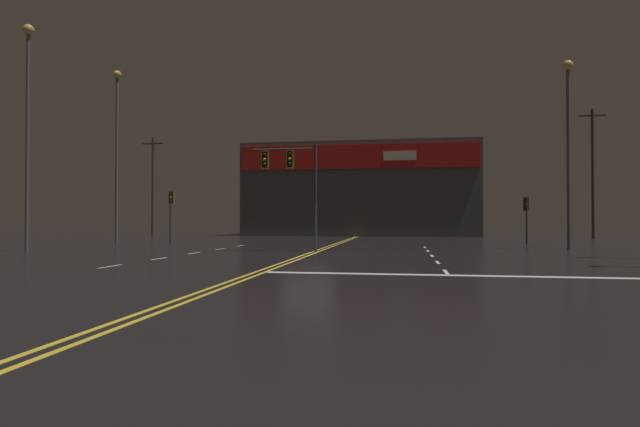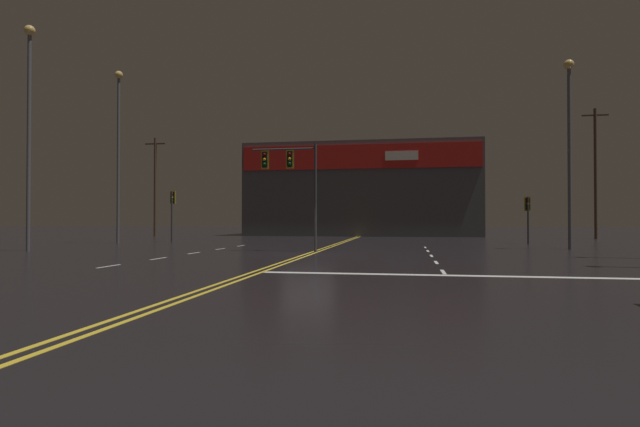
{
  "view_description": "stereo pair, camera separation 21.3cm",
  "coord_description": "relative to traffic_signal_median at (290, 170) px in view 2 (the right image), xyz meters",
  "views": [
    {
      "loc": [
        4.38,
        -23.37,
        1.63
      ],
      "look_at": [
        0.0,
        3.46,
        2.0
      ],
      "focal_mm": 28.0,
      "sensor_mm": 36.0,
      "label": 1
    },
    {
      "loc": [
        4.59,
        -23.33,
        1.63
      ],
      "look_at": [
        0.0,
        3.46,
        2.0
      ],
      "focal_mm": 28.0,
      "sensor_mm": 36.0,
      "label": 2
    }
  ],
  "objects": [
    {
      "name": "streetlight_near_right",
      "position": [
        -13.76,
        -2.16,
        3.16
      ],
      "size": [
        0.56,
        0.56,
        12.06
      ],
      "color": "#59595E",
      "rests_on": "ground"
    },
    {
      "name": "traffic_signal_corner_northeast",
      "position": [
        14.31,
        10.47,
        -1.89
      ],
      "size": [
        0.42,
        0.36,
        3.26
      ],
      "color": "#38383D",
      "rests_on": "ground"
    },
    {
      "name": "road_markings",
      "position": [
        2.68,
        -4.09,
        -4.28
      ],
      "size": [
        17.13,
        60.0,
        0.01
      ],
      "color": "gold",
      "rests_on": "ground"
    },
    {
      "name": "traffic_signal_corner_northwest",
      "position": [
        -11.32,
        9.53,
        -1.45
      ],
      "size": [
        0.42,
        0.36,
        3.85
      ],
      "color": "#38383D",
      "rests_on": "ground"
    },
    {
      "name": "streetlight_near_left",
      "position": [
        15.08,
        4.09,
        2.4
      ],
      "size": [
        0.56,
        0.56,
        10.64
      ],
      "color": "#59595E",
      "rests_on": "ground"
    },
    {
      "name": "streetlight_far_right",
      "position": [
        -14.0,
        6.62,
        3.25
      ],
      "size": [
        0.56,
        0.56,
        12.22
      ],
      "color": "#59595E",
      "rests_on": "ground"
    },
    {
      "name": "building_backdrop",
      "position": [
        1.43,
        28.83,
        0.56
      ],
      "size": [
        24.25,
        10.23,
        9.66
      ],
      "color": "#4C4C51",
      "rests_on": "ground"
    },
    {
      "name": "utility_pole_row",
      "position": [
        3.03,
        21.51,
        1.32
      ],
      "size": [
        43.84,
        0.26,
        11.48
      ],
      "color": "#4C3828",
      "rests_on": "ground"
    },
    {
      "name": "ground_plane",
      "position": [
        1.43,
        -2.32,
        -4.28
      ],
      "size": [
        200.0,
        200.0,
        0.0
      ],
      "primitive_type": "plane",
      "color": "black"
    },
    {
      "name": "traffic_signal_median",
      "position": [
        0.0,
        0.0,
        0.0
      ],
      "size": [
        3.49,
        0.36,
        5.65
      ],
      "color": "#38383D",
      "rests_on": "ground"
    }
  ]
}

